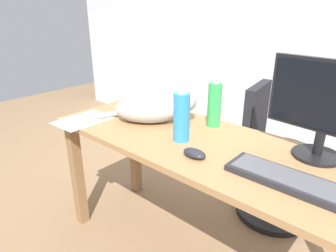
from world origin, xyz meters
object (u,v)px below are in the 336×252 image
(keyboard, at_px, (287,179))
(cat, at_px, (152,108))
(office_chair, at_px, (271,163))
(water_bottle, at_px, (181,117))
(spray_bottle, at_px, (214,104))
(monitor, at_px, (326,107))
(computer_mouse, at_px, (195,153))

(keyboard, relative_size, cat, 0.87)
(office_chair, relative_size, cat, 1.77)
(keyboard, bearing_deg, water_bottle, 176.25)
(keyboard, relative_size, spray_bottle, 1.69)
(office_chair, xyz_separation_m, spray_bottle, (-0.18, -0.45, 0.48))
(cat, relative_size, water_bottle, 1.95)
(monitor, relative_size, water_bottle, 1.86)
(water_bottle, bearing_deg, monitor, 24.60)
(monitor, bearing_deg, cat, -168.22)
(computer_mouse, bearing_deg, spray_bottle, 111.58)
(office_chair, distance_m, keyboard, 0.90)
(computer_mouse, height_order, water_bottle, water_bottle)
(office_chair, xyz_separation_m, monitor, (0.36, -0.46, 0.58))
(keyboard, xyz_separation_m, cat, (-0.80, 0.11, 0.07))
(monitor, xyz_separation_m, cat, (-0.82, -0.17, -0.15))
(keyboard, distance_m, water_bottle, 0.54)
(computer_mouse, bearing_deg, monitor, 41.70)
(computer_mouse, bearing_deg, office_chair, 87.56)
(office_chair, bearing_deg, spray_bottle, -111.53)
(monitor, xyz_separation_m, computer_mouse, (-0.39, -0.35, -0.21))
(cat, xyz_separation_m, water_bottle, (0.27, -0.08, 0.04))
(monitor, relative_size, cat, 0.95)
(keyboard, height_order, computer_mouse, computer_mouse)
(monitor, bearing_deg, water_bottle, -155.40)
(office_chair, relative_size, water_bottle, 3.45)
(water_bottle, xyz_separation_m, spray_bottle, (0.01, 0.26, 0.00))
(office_chair, distance_m, cat, 0.90)
(cat, distance_m, spray_bottle, 0.34)
(office_chair, xyz_separation_m, water_bottle, (-0.19, -0.71, 0.48))
(cat, relative_size, spray_bottle, 1.94)
(monitor, relative_size, computer_mouse, 4.36)
(office_chair, bearing_deg, water_bottle, -104.81)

